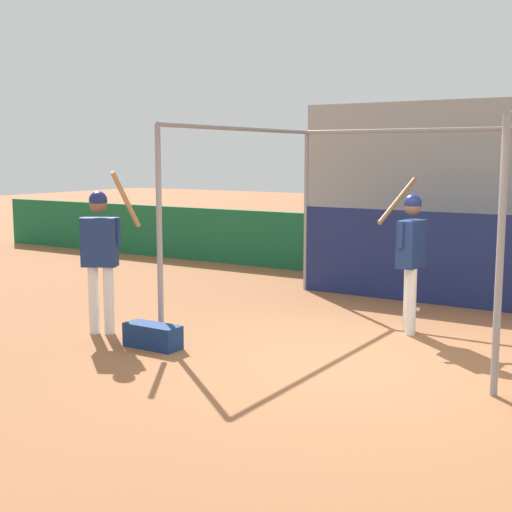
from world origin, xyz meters
The scene contains 7 objects.
ground_plane centered at (0.00, 0.00, 0.00)m, with size 60.00×60.00×0.00m, color #935B38.
outfield_wall centered at (0.00, 5.16, 0.56)m, with size 24.00×0.12×1.13m.
batting_cage centered at (-0.57, 2.88, 1.15)m, with size 4.11×3.82×2.64m.
player_batter centered at (-0.09, 1.61, 1.07)m, with size 0.56×0.96×1.95m.
player_waiting centered at (-3.34, -0.54, 1.09)m, with size 0.62×0.63×2.06m.
equipment_bag centered at (-2.36, -0.71, 0.14)m, with size 0.70×0.28×0.28m.
baseball centered at (-0.39, 2.79, 0.04)m, with size 0.07×0.07×0.07m.
Camera 1 is at (3.02, -6.93, 2.25)m, focal length 50.00 mm.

